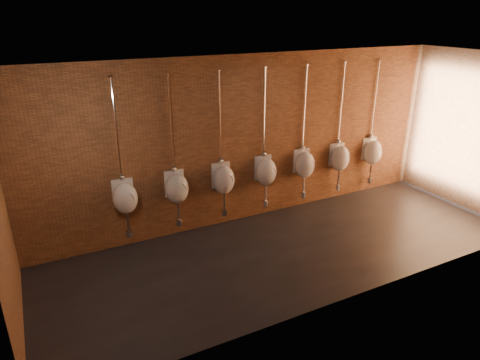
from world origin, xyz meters
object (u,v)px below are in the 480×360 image
(urinal_2, at_px, (223,179))
(urinal_4, at_px, (305,164))
(urinal_1, at_px, (177,188))
(urinal_5, at_px, (340,158))
(urinal_0, at_px, (125,197))
(urinal_6, at_px, (372,152))
(urinal_3, at_px, (266,171))

(urinal_2, xyz_separation_m, urinal_4, (1.83, 0.00, 0.00))
(urinal_1, height_order, urinal_5, same)
(urinal_1, bearing_deg, urinal_0, 180.00)
(urinal_4, relative_size, urinal_5, 1.00)
(urinal_2, xyz_separation_m, urinal_5, (2.74, 0.00, 0.00))
(urinal_2, xyz_separation_m, urinal_6, (3.66, 0.00, 0.00))
(urinal_1, distance_m, urinal_6, 4.57)
(urinal_0, height_order, urinal_5, same)
(urinal_1, xyz_separation_m, urinal_4, (2.74, 0.00, 0.00))
(urinal_4, bearing_deg, urinal_0, 180.00)
(urinal_2, height_order, urinal_4, same)
(urinal_1, bearing_deg, urinal_5, 0.00)
(urinal_5, xyz_separation_m, urinal_6, (0.91, 0.00, 0.00))
(urinal_1, xyz_separation_m, urinal_3, (1.83, 0.00, 0.00))
(urinal_1, bearing_deg, urinal_4, 0.00)
(urinal_0, distance_m, urinal_3, 2.74)
(urinal_0, bearing_deg, urinal_3, 0.00)
(urinal_0, height_order, urinal_4, same)
(urinal_6, bearing_deg, urinal_4, 180.00)
(urinal_1, distance_m, urinal_5, 3.66)
(urinal_3, height_order, urinal_6, same)
(urinal_4, bearing_deg, urinal_5, 0.00)
(urinal_1, bearing_deg, urinal_2, 0.00)
(urinal_4, distance_m, urinal_6, 1.83)
(urinal_2, height_order, urinal_6, same)
(urinal_1, height_order, urinal_4, same)
(urinal_0, relative_size, urinal_4, 1.00)
(urinal_1, distance_m, urinal_2, 0.91)
(urinal_0, xyz_separation_m, urinal_2, (1.83, 0.00, 0.00))
(urinal_1, xyz_separation_m, urinal_2, (0.91, 0.00, 0.00))
(urinal_3, bearing_deg, urinal_1, 180.00)
(urinal_3, xyz_separation_m, urinal_4, (0.91, 0.00, 0.00))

